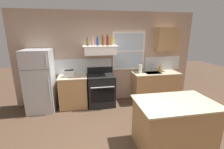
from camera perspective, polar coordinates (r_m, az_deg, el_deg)
ground_plane at (r=3.27m, az=5.12°, el=-24.71°), size 16.00×16.00×0.00m
back_wall at (r=4.75m, az=-1.27°, el=6.17°), size 5.40×0.11×2.70m
refrigerator at (r=4.59m, az=-24.95°, el=-2.18°), size 0.70×0.72×1.68m
counter_left_of_stove at (r=4.62m, az=-13.96°, el=-6.07°), size 0.79×0.63×0.91m
toaster at (r=4.43m, az=-15.48°, el=0.40°), size 0.30×0.20×0.19m
stove_range at (r=4.60m, az=-3.96°, el=-5.65°), size 0.76×0.69×1.09m
range_hood_shelf at (r=4.42m, az=-4.38°, el=8.99°), size 0.96×0.52×0.24m
bottle_olive_oil_square at (r=4.42m, az=-9.02°, el=11.75°), size 0.06×0.06×0.24m
bottle_rose_pink at (r=4.38m, az=-7.19°, el=11.96°), size 0.07×0.07×0.27m
bottle_blue_liqueur at (r=4.45m, az=-5.32°, el=12.01°), size 0.07×0.07×0.26m
bottle_amber_wine at (r=4.40m, az=-3.39°, el=12.18°), size 0.07×0.07×0.29m
bottle_red_label_wine at (r=4.42m, az=-1.66°, el=12.28°), size 0.07×0.07×0.31m
bottle_champagne_gold_foil at (r=4.46m, az=-0.05°, el=12.33°), size 0.08×0.08×0.31m
counter_right_with_sink at (r=5.09m, az=15.41°, el=-4.17°), size 1.43×0.63×0.91m
sink_faucet at (r=4.97m, az=14.39°, el=2.95°), size 0.03×0.17×0.28m
paper_towel_roll at (r=4.74m, az=10.37°, el=2.10°), size 0.11×0.11×0.27m
dish_soap_bottle at (r=5.11m, az=17.17°, el=2.10°), size 0.06×0.06×0.18m
kitchen_island at (r=3.21m, az=21.60°, el=-16.67°), size 1.40×0.90×0.91m
upper_cabinet_right at (r=5.11m, az=19.49°, el=12.13°), size 0.64×0.32×0.70m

